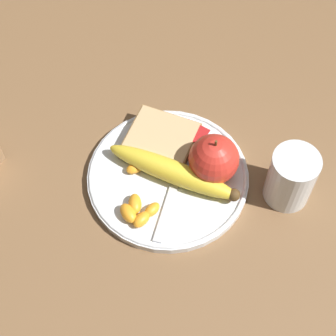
{
  "coord_description": "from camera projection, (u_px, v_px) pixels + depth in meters",
  "views": [
    {
      "loc": [
        0.22,
        -0.35,
        0.71
      ],
      "look_at": [
        0.0,
        0.0,
        0.03
      ],
      "focal_mm": 60.0,
      "sensor_mm": 36.0,
      "label": 1
    }
  ],
  "objects": [
    {
      "name": "orange_segment_1",
      "position": [
        135.0,
        204.0,
        0.77
      ],
      "size": [
        0.03,
        0.04,
        0.02
      ],
      "color": "orange",
      "rests_on": "plate"
    },
    {
      "name": "jam_packet",
      "position": [
        193.0,
        135.0,
        0.83
      ],
      "size": [
        0.04,
        0.03,
        0.02
      ],
      "color": "silver",
      "rests_on": "plate"
    },
    {
      "name": "juice_glass",
      "position": [
        291.0,
        178.0,
        0.77
      ],
      "size": [
        0.07,
        0.07,
        0.09
      ],
      "color": "silver",
      "rests_on": "ground_plane"
    },
    {
      "name": "apple",
      "position": [
        214.0,
        159.0,
        0.78
      ],
      "size": [
        0.07,
        0.07,
        0.08
      ],
      "color": "red",
      "rests_on": "plate"
    },
    {
      "name": "orange_segment_4",
      "position": [
        128.0,
        213.0,
        0.77
      ],
      "size": [
        0.04,
        0.03,
        0.02
      ],
      "color": "orange",
      "rests_on": "plate"
    },
    {
      "name": "orange_segment_2",
      "position": [
        152.0,
        210.0,
        0.77
      ],
      "size": [
        0.02,
        0.03,
        0.01
      ],
      "color": "orange",
      "rests_on": "plate"
    },
    {
      "name": "bread_slice",
      "position": [
        161.0,
        141.0,
        0.83
      ],
      "size": [
        0.11,
        0.11,
        0.02
      ],
      "color": "olive",
      "rests_on": "plate"
    },
    {
      "name": "banana",
      "position": [
        174.0,
        171.0,
        0.79
      ],
      "size": [
        0.2,
        0.06,
        0.03
      ],
      "color": "yellow",
      "rests_on": "plate"
    },
    {
      "name": "orange_segment_3",
      "position": [
        135.0,
        168.0,
        0.81
      ],
      "size": [
        0.03,
        0.03,
        0.01
      ],
      "color": "orange",
      "rests_on": "plate"
    },
    {
      "name": "plate",
      "position": [
        168.0,
        177.0,
        0.81
      ],
      "size": [
        0.23,
        0.23,
        0.01
      ],
      "color": "silver",
      "rests_on": "ground_plane"
    },
    {
      "name": "ground_plane",
      "position": [
        168.0,
        179.0,
        0.82
      ],
      "size": [
        3.0,
        3.0,
        0.0
      ],
      "primitive_type": "plane",
      "color": "brown"
    },
    {
      "name": "fork",
      "position": [
        178.0,
        176.0,
        0.81
      ],
      "size": [
        0.07,
        0.18,
        0.0
      ],
      "rotation": [
        0.0,
        0.0,
        14.42
      ],
      "color": "silver",
      "rests_on": "plate"
    },
    {
      "name": "orange_segment_0",
      "position": [
        142.0,
        219.0,
        0.76
      ],
      "size": [
        0.02,
        0.03,
        0.02
      ],
      "color": "orange",
      "rests_on": "plate"
    }
  ]
}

